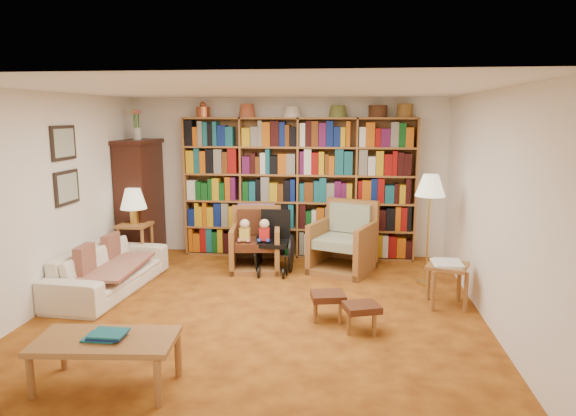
# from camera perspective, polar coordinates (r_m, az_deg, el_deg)

# --- Properties ---
(floor) EXTENTS (5.00, 5.00, 0.00)m
(floor) POSITION_cam_1_polar(r_m,az_deg,el_deg) (6.12, -2.91, -11.12)
(floor) COLOR #B7681C
(floor) RESTS_ON ground
(ceiling) EXTENTS (5.00, 5.00, 0.00)m
(ceiling) POSITION_cam_1_polar(r_m,az_deg,el_deg) (5.70, -3.14, 12.97)
(ceiling) COLOR white
(ceiling) RESTS_ON wall_back
(wall_back) EXTENTS (5.00, 0.00, 5.00)m
(wall_back) POSITION_cam_1_polar(r_m,az_deg,el_deg) (8.23, -0.13, 3.43)
(wall_back) COLOR white
(wall_back) RESTS_ON floor
(wall_front) EXTENTS (5.00, 0.00, 5.00)m
(wall_front) POSITION_cam_1_polar(r_m,az_deg,el_deg) (3.40, -10.06, -6.63)
(wall_front) COLOR white
(wall_front) RESTS_ON floor
(wall_left) EXTENTS (0.00, 5.00, 5.00)m
(wall_left) POSITION_cam_1_polar(r_m,az_deg,el_deg) (6.67, -24.73, 0.87)
(wall_left) COLOR white
(wall_left) RESTS_ON floor
(wall_right) EXTENTS (0.00, 5.00, 5.00)m
(wall_right) POSITION_cam_1_polar(r_m,az_deg,el_deg) (5.91, 21.64, -0.01)
(wall_right) COLOR white
(wall_right) RESTS_ON floor
(bookshelf) EXTENTS (3.60, 0.30, 2.42)m
(bookshelf) POSITION_cam_1_polar(r_m,az_deg,el_deg) (8.05, 1.14, 2.71)
(bookshelf) COLOR #9A5C2F
(bookshelf) RESTS_ON floor
(curio_cabinet) EXTENTS (0.50, 0.95, 2.40)m
(curio_cabinet) POSITION_cam_1_polar(r_m,az_deg,el_deg) (8.36, -16.08, 1.09)
(curio_cabinet) COLOR #37180F
(curio_cabinet) RESTS_ON floor
(framed_pictures) EXTENTS (0.03, 0.52, 0.97)m
(framed_pictures) POSITION_cam_1_polar(r_m,az_deg,el_deg) (6.87, -23.52, 4.36)
(framed_pictures) COLOR black
(framed_pictures) RESTS_ON wall_left
(sofa) EXTENTS (1.99, 0.89, 0.57)m
(sofa) POSITION_cam_1_polar(r_m,az_deg,el_deg) (7.01, -19.25, -6.45)
(sofa) COLOR #F4E8CF
(sofa) RESTS_ON floor
(sofa_throw) EXTENTS (0.73, 1.29, 0.04)m
(sofa_throw) POSITION_cam_1_polar(r_m,az_deg,el_deg) (6.98, -18.88, -6.35)
(sofa_throw) COLOR #C3B28E
(sofa_throw) RESTS_ON sofa
(cushion_left) EXTENTS (0.12, 0.35, 0.35)m
(cushion_left) POSITION_cam_1_polar(r_m,az_deg,el_deg) (7.32, -19.06, -4.38)
(cushion_left) COLOR maroon
(cushion_left) RESTS_ON sofa
(cushion_right) EXTENTS (0.13, 0.38, 0.37)m
(cushion_right) POSITION_cam_1_polar(r_m,az_deg,el_deg) (6.72, -21.62, -5.83)
(cushion_right) COLOR maroon
(cushion_right) RESTS_ON sofa
(side_table_lamp) EXTENTS (0.45, 0.45, 0.65)m
(side_table_lamp) POSITION_cam_1_polar(r_m,az_deg,el_deg) (7.95, -16.62, -2.83)
(side_table_lamp) COLOR #9A5C2F
(side_table_lamp) RESTS_ON floor
(table_lamp) EXTENTS (0.39, 0.39, 0.52)m
(table_lamp) POSITION_cam_1_polar(r_m,az_deg,el_deg) (7.85, -16.81, 0.87)
(table_lamp) COLOR gold
(table_lamp) RESTS_ON side_table_lamp
(armchair_leather) EXTENTS (0.81, 0.85, 0.92)m
(armchair_leather) POSITION_cam_1_polar(r_m,az_deg,el_deg) (7.60, -3.51, -3.88)
(armchair_leather) COLOR #9A5C2F
(armchair_leather) RESTS_ON floor
(armchair_sage) EXTENTS (1.10, 1.10, 1.00)m
(armchair_sage) POSITION_cam_1_polar(r_m,az_deg,el_deg) (7.54, 6.07, -3.96)
(armchair_sage) COLOR #9A5C2F
(armchair_sage) RESTS_ON floor
(wheelchair) EXTENTS (0.51, 0.71, 0.88)m
(wheelchair) POSITION_cam_1_polar(r_m,az_deg,el_deg) (7.42, -1.50, -4.01)
(wheelchair) COLOR black
(wheelchair) RESTS_ON floor
(floor_lamp) EXTENTS (0.39, 0.39, 1.48)m
(floor_lamp) POSITION_cam_1_polar(r_m,az_deg,el_deg) (6.93, 15.53, 1.95)
(floor_lamp) COLOR gold
(floor_lamp) RESTS_ON floor
(side_table_papers) EXTENTS (0.57, 0.57, 0.54)m
(side_table_papers) POSITION_cam_1_polar(r_m,az_deg,el_deg) (6.34, 17.28, -6.76)
(side_table_papers) COLOR #9A5C2F
(side_table_papers) RESTS_ON floor
(footstool_a) EXTENTS (0.42, 0.37, 0.31)m
(footstool_a) POSITION_cam_1_polar(r_m,az_deg,el_deg) (5.74, 4.47, -9.94)
(footstool_a) COLOR #532616
(footstool_a) RESTS_ON floor
(footstool_b) EXTENTS (0.43, 0.40, 0.30)m
(footstool_b) POSITION_cam_1_polar(r_m,az_deg,el_deg) (5.48, 8.19, -11.07)
(footstool_b) COLOR #532616
(footstool_b) RESTS_ON floor
(coffee_table) EXTENTS (1.19, 0.67, 0.48)m
(coffee_table) POSITION_cam_1_polar(r_m,az_deg,el_deg) (4.61, -19.59, -14.03)
(coffee_table) COLOR #9A5C2F
(coffee_table) RESTS_ON floor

